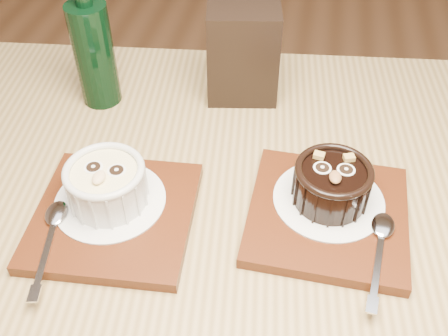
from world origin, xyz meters
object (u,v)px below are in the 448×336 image
Objects in this scene: table at (237,287)px; ramekin_white at (106,183)px; condiment_stand at (243,56)px; tray_left at (115,216)px; ramekin_dark at (332,182)px; tray_right at (327,215)px; green_bottle at (94,51)px.

ramekin_white is (-0.16, 0.02, 0.14)m from table.
table is at bearing -6.83° from ramekin_white.
tray_left is at bearing -112.24° from condiment_stand.
condiment_stand is at bearing 119.49° from ramekin_dark.
tray_left is at bearing -57.78° from ramekin_white.
tray_right is at bearing 27.84° from table.
tray_right reaches higher than table.
table is 0.32m from condiment_stand.
green_bottle is (-0.34, 0.16, 0.04)m from ramekin_dark.
table is 13.90× the size of ramekin_white.
tray_left is at bearing -67.07° from green_bottle.
ramekin_white is 0.66× the size of condiment_stand.
tray_left is (-0.15, 0.01, 0.10)m from table.
condiment_stand is (0.11, 0.27, 0.06)m from tray_left.
ramekin_white is at bearing -173.23° from ramekin_dark.
ramekin_white is at bearing 172.27° from table.
table is 7.08× the size of tray_left.
ramekin_dark is (0.24, 0.06, 0.04)m from tray_left.
green_bottle reaches higher than tray_right.
condiment_stand is (0.12, 0.25, 0.02)m from ramekin_white.
ramekin_white is at bearing -115.09° from condiment_stand.
ramekin_dark is 0.38m from green_bottle.
green_bottle is (-0.09, 0.21, 0.04)m from ramekin_white.
green_bottle is (-0.24, 0.23, 0.17)m from table.
ramekin_dark reaches higher than tray_left.
tray_right is at bearing -27.96° from green_bottle.
tray_left is at bearing -169.56° from ramekin_dark.
tray_right is at bearing -58.77° from condiment_stand.
ramekin_dark is at bearing 91.22° from tray_right.
condiment_stand is (-0.13, 0.22, 0.06)m from tray_right.
table is 0.21m from ramekin_white.
condiment_stand is 0.21m from green_bottle.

